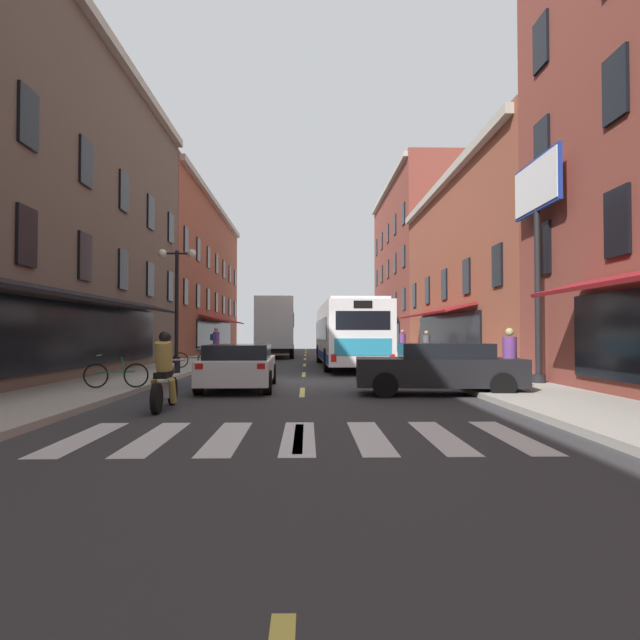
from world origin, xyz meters
name	(u,v)px	position (x,y,z in m)	size (l,w,h in m)	color
ground_plane	(303,383)	(0.00, 0.00, -0.05)	(34.80, 80.00, 0.10)	#333335
lane_centre_dashes	(303,382)	(0.00, -0.25, 0.00)	(0.14, 73.90, 0.01)	#DBCC4C
crosswalk_near	(299,437)	(0.00, -10.00, 0.00)	(7.10, 2.80, 0.01)	silver
sidewalk_left	(127,379)	(-5.90, 0.00, 0.07)	(3.00, 80.00, 0.14)	#A39E93
sidewalk_right	(476,379)	(5.90, 0.00, 0.07)	(3.00, 80.00, 0.14)	#A39E93
storefront_row_right	(604,207)	(11.38, 1.82, 6.40)	(9.44, 79.90, 14.98)	brown
billboard_sign	(537,210)	(7.05, -2.31, 5.33)	(0.40, 3.14, 6.74)	black
transit_bus	(347,334)	(2.08, 7.87, 1.61)	(2.85, 12.07, 3.06)	white
box_truck	(275,328)	(-2.00, 18.16, 2.01)	(2.65, 7.58, 3.93)	#B21E19
sedan_near	(440,368)	(3.63, -4.14, 0.70)	(4.41, 2.13, 1.35)	black
sedan_mid	(280,345)	(-2.19, 28.18, 0.67)	(2.10, 4.77, 1.30)	#144723
sedan_far	(239,366)	(-1.84, -2.59, 0.67)	(2.10, 4.54, 1.29)	silver
motorcycle_rider	(165,376)	(-2.88, -6.83, 0.71)	(0.62, 2.07, 1.66)	black
bicycle_near	(193,359)	(-4.79, 5.19, 0.50)	(1.71, 0.48, 0.91)	black
bicycle_mid	(116,374)	(-5.04, -3.56, 0.50)	(1.71, 0.48, 0.91)	black
pedestrian_near	(216,342)	(-4.97, 12.12, 1.12)	(0.49, 0.50, 1.84)	maroon
pedestrian_mid	(403,344)	(5.78, 13.66, 1.02)	(0.36, 0.36, 1.71)	navy
pedestrian_far	(427,346)	(6.16, 8.89, 0.97)	(0.36, 0.36, 1.63)	#4C4C51
pedestrian_rear	(510,358)	(5.43, -4.33, 0.96)	(0.36, 0.36, 1.61)	#4C4C51
street_lamp_twin	(177,304)	(-4.76, 2.06, 2.73)	(1.42, 0.32, 4.64)	black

